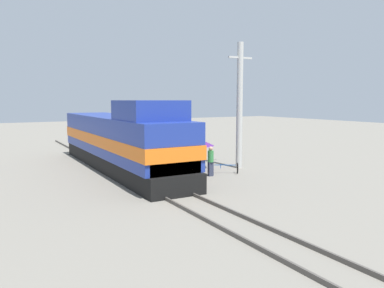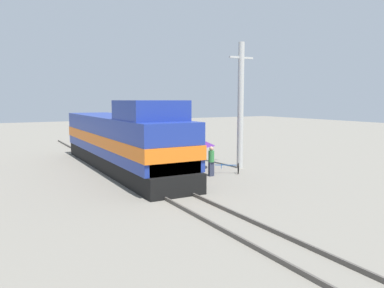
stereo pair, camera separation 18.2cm
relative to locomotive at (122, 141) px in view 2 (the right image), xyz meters
name	(u,v)px [view 2 (the right image)]	position (x,y,z in m)	size (l,w,h in m)	color
ground_plane	(136,176)	(0.00, -2.29, -1.86)	(120.00, 120.00, 0.00)	slate
rail_near	(124,176)	(-0.72, -2.29, -1.79)	(0.08, 43.20, 0.15)	#4C4742
rail_far	(147,174)	(0.72, -2.29, -1.79)	(0.08, 43.20, 0.15)	#4C4742
locomotive	(122,141)	(0.00, 0.00, 0.00)	(3.15, 16.90, 4.43)	black
utility_pole	(241,105)	(6.94, -3.09, 2.25)	(1.80, 0.39, 8.09)	#B2B2AD
vendor_umbrella	(196,141)	(4.24, -1.97, -0.06)	(2.47, 2.47, 2.08)	#4C4C4C
billboard_sign	(170,122)	(4.36, 2.03, 0.98)	(2.22, 0.12, 3.77)	#595959
shrub_cluster	(188,162)	(3.85, -1.63, -1.41)	(0.90, 0.90, 0.90)	#2D722D
person_bystander	(211,160)	(3.90, -4.42, -0.91)	(0.34, 0.34, 1.75)	#2D3347
bicycle	(226,168)	(5.07, -4.20, -1.52)	(1.69, 1.40, 0.66)	black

